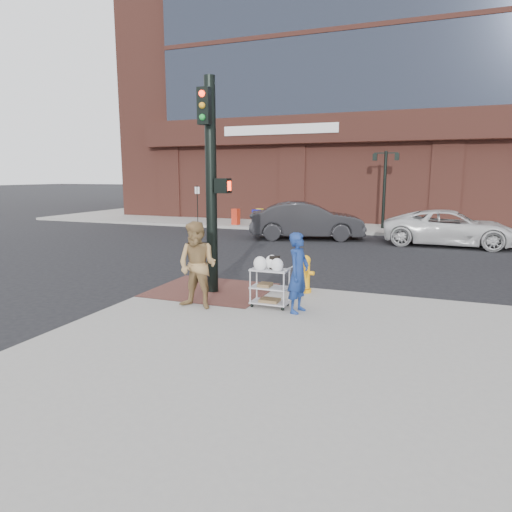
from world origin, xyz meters
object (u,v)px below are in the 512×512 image
at_px(minivan_white, 451,228).
at_px(utility_cart, 270,284).
at_px(sedan_dark, 307,221).
at_px(fire_hydrant, 305,273).
at_px(woman_blue, 298,273).
at_px(pedestrian_tan, 197,265).
at_px(traffic_signal_pole, 211,180).
at_px(lamp_post, 385,181).

distance_m(minivan_white, utility_cart, 12.38).
relative_size(sedan_dark, fire_hydrant, 5.74).
relative_size(woman_blue, pedestrian_tan, 0.90).
bearing_deg(woman_blue, traffic_signal_pole, 80.44).
height_order(traffic_signal_pole, fire_hydrant, traffic_signal_pole).
relative_size(lamp_post, traffic_signal_pole, 0.80).
height_order(pedestrian_tan, utility_cart, pedestrian_tan).
height_order(lamp_post, minivan_white, lamp_post).
bearing_deg(utility_cart, traffic_signal_pole, 157.54).
height_order(lamp_post, pedestrian_tan, lamp_post).
distance_m(lamp_post, minivan_white, 5.58).
distance_m(woman_blue, utility_cart, 0.76).
bearing_deg(woman_blue, minivan_white, -5.16).
xyz_separation_m(sedan_dark, minivan_white, (6.15, 0.23, -0.11)).
bearing_deg(sedan_dark, lamp_post, -51.23).
relative_size(lamp_post, sedan_dark, 0.77).
height_order(minivan_white, fire_hydrant, minivan_white).
height_order(traffic_signal_pole, utility_cart, traffic_signal_pole).
xyz_separation_m(woman_blue, fire_hydrant, (-0.27, 1.62, -0.37)).
bearing_deg(sedan_dark, traffic_signal_pole, 165.57).
bearing_deg(pedestrian_tan, minivan_white, 69.38).
bearing_deg(pedestrian_tan, traffic_signal_pole, 105.36).
xyz_separation_m(woman_blue, sedan_dark, (-2.88, 11.66, -0.12)).
relative_size(lamp_post, pedestrian_tan, 2.17).
xyz_separation_m(traffic_signal_pole, utility_cart, (1.69, -0.70, -2.18)).
distance_m(woman_blue, sedan_dark, 12.01).
height_order(lamp_post, fire_hydrant, lamp_post).
height_order(lamp_post, sedan_dark, lamp_post).
bearing_deg(pedestrian_tan, sedan_dark, 96.58).
bearing_deg(lamp_post, sedan_dark, -124.08).
distance_m(lamp_post, traffic_signal_pole, 15.43).
distance_m(traffic_signal_pole, minivan_white, 12.57).
bearing_deg(utility_cart, minivan_white, 71.42).
distance_m(pedestrian_tan, utility_cart, 1.59).
bearing_deg(fire_hydrant, traffic_signal_pole, -159.73).
bearing_deg(minivan_white, traffic_signal_pole, 154.32).
xyz_separation_m(lamp_post, pedestrian_tan, (-2.18, -16.55, -1.54)).
relative_size(pedestrian_tan, utility_cart, 1.66).
distance_m(lamp_post, pedestrian_tan, 16.76).
distance_m(woman_blue, minivan_white, 12.33).
height_order(traffic_signal_pole, woman_blue, traffic_signal_pole).
distance_m(sedan_dark, fire_hydrant, 10.37).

